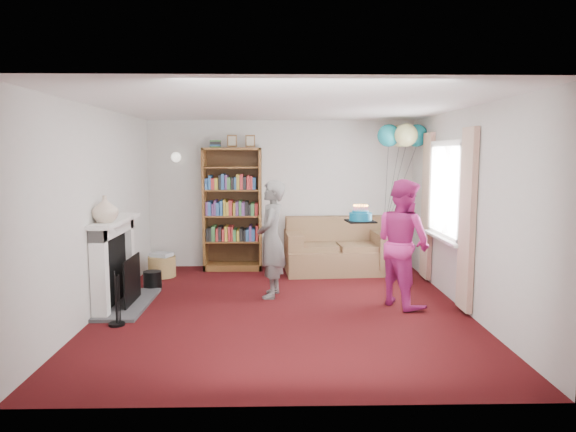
{
  "coord_description": "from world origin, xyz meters",
  "views": [
    {
      "loc": [
        -0.08,
        -6.25,
        1.94
      ],
      "look_at": [
        0.07,
        0.6,
        1.1
      ],
      "focal_mm": 32.0,
      "sensor_mm": 36.0,
      "label": 1
    }
  ],
  "objects_px": {
    "person_striped": "(271,239)",
    "birthday_cake": "(360,217)",
    "person_magenta": "(403,243)",
    "sofa": "(337,251)",
    "bookcase": "(233,210)"
  },
  "relations": [
    {
      "from": "birthday_cake",
      "to": "person_magenta",
      "type": "bearing_deg",
      "value": -23.35
    },
    {
      "from": "person_striped",
      "to": "bookcase",
      "type": "bearing_deg",
      "value": -151.57
    },
    {
      "from": "person_magenta",
      "to": "sofa",
      "type": "bearing_deg",
      "value": -10.57
    },
    {
      "from": "person_striped",
      "to": "person_magenta",
      "type": "relative_size",
      "value": 0.98
    },
    {
      "from": "bookcase",
      "to": "birthday_cake",
      "type": "bearing_deg",
      "value": -46.64
    },
    {
      "from": "sofa",
      "to": "birthday_cake",
      "type": "relative_size",
      "value": 4.75
    },
    {
      "from": "sofa",
      "to": "person_striped",
      "type": "bearing_deg",
      "value": -129.34
    },
    {
      "from": "birthday_cake",
      "to": "bookcase",
      "type": "bearing_deg",
      "value": 133.36
    },
    {
      "from": "person_magenta",
      "to": "birthday_cake",
      "type": "bearing_deg",
      "value": 38.37
    },
    {
      "from": "birthday_cake",
      "to": "person_striped",
      "type": "bearing_deg",
      "value": 169.45
    },
    {
      "from": "person_striped",
      "to": "birthday_cake",
      "type": "distance_m",
      "value": 1.23
    },
    {
      "from": "sofa",
      "to": "birthday_cake",
      "type": "xyz_separation_m",
      "value": [
        0.1,
        -1.7,
        0.79
      ]
    },
    {
      "from": "sofa",
      "to": "birthday_cake",
      "type": "height_order",
      "value": "birthday_cake"
    },
    {
      "from": "bookcase",
      "to": "sofa",
      "type": "distance_m",
      "value": 1.86
    },
    {
      "from": "sofa",
      "to": "birthday_cake",
      "type": "distance_m",
      "value": 1.88
    }
  ]
}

